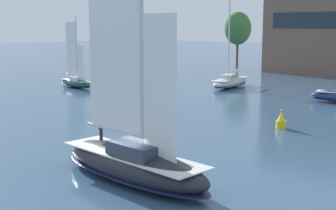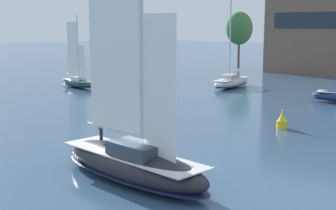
% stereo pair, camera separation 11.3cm
% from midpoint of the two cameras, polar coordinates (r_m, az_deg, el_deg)
% --- Properties ---
extents(ground_plane, '(400.00, 400.00, 0.00)m').
position_cam_midpoint_polar(ground_plane, '(26.14, -4.49, -9.12)').
color(ground_plane, '#385675').
extents(tree_shore_right, '(5.51, 5.51, 11.34)m').
position_cam_midpoint_polar(tree_shore_right, '(98.41, 8.47, 9.21)').
color(tree_shore_right, brown).
rests_on(tree_shore_right, ground).
extents(sailboat_main, '(11.22, 3.92, 15.13)m').
position_cam_midpoint_polar(sailboat_main, '(25.78, -4.49, -6.64)').
color(sailboat_main, '#232328').
rests_on(sailboat_main, ground).
extents(sailboat_moored_mid_channel, '(7.40, 3.11, 9.87)m').
position_cam_midpoint_polar(sailboat_moored_mid_channel, '(66.21, -11.23, 2.84)').
color(sailboat_moored_mid_channel, '#194C47').
rests_on(sailboat_moored_mid_channel, ground).
extents(sailboat_moored_far_slip, '(3.62, 9.17, 12.27)m').
position_cam_midpoint_polar(sailboat_moored_far_slip, '(65.29, 7.54, 2.86)').
color(sailboat_moored_far_slip, white).
rests_on(sailboat_moored_far_slip, ground).
extents(channel_buoy, '(0.86, 0.86, 1.60)m').
position_cam_midpoint_polar(channel_buoy, '(39.90, 13.57, -1.89)').
color(channel_buoy, yellow).
rests_on(channel_buoy, ground).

